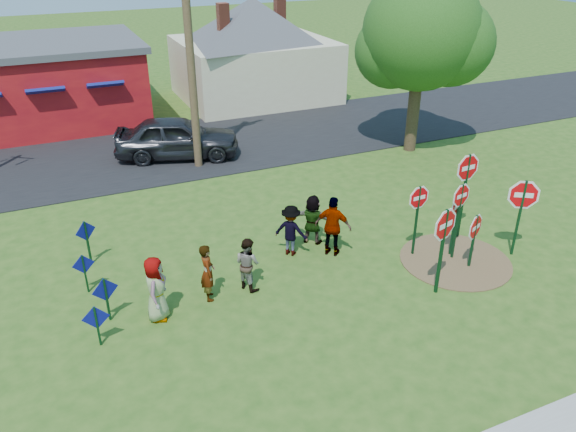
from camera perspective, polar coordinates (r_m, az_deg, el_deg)
name	(u,v)px	position (r m, az deg, el deg)	size (l,w,h in m)	color
ground	(302,278)	(15.70, 1.38, -6.34)	(120.00, 120.00, 0.00)	#2A5016
road	(192,146)	(25.49, -9.75, 6.99)	(120.00, 7.50, 0.04)	black
dirt_patch	(455,261)	(17.17, 16.62, -4.35)	(3.20, 3.20, 0.03)	brown
red_building	(43,82)	(30.54, -23.60, 12.35)	(9.40, 7.69, 3.90)	maroon
cream_house	(254,45)	(32.33, -3.50, 16.96)	(9.40, 9.40, 6.50)	beige
stop_sign_a	(444,233)	(14.73, 15.57, -1.65)	(1.13, 0.35, 2.63)	#0E351B
stop_sign_b	(418,204)	(16.40, 13.09, 1.24)	(0.94, 0.09, 2.35)	#0E351B
stop_sign_c	(460,204)	(16.49, 17.06, 1.14)	(0.91, 0.22, 2.50)	#0E351B
stop_sign_d	(467,175)	(17.59, 17.70, 3.97)	(1.14, 0.11, 2.93)	#0E351B
stop_sign_e	(475,231)	(16.44, 18.45, -1.42)	(0.93, 0.42, 1.80)	#0E351B
stop_sign_f	(523,200)	(17.29, 22.73, 1.50)	(1.02, 0.65, 2.55)	#0E351B
stop_sign_g	(456,211)	(16.77, 16.72, 0.46)	(0.88, 0.47, 2.11)	#0E351B
blue_diamond_a	(97,322)	(13.77, -18.87, -10.13)	(0.62, 0.06, 1.09)	#0E351B
blue_diamond_b	(106,295)	(14.45, -18.01, -7.61)	(0.64, 0.17, 1.22)	#0E351B
blue_diamond_c	(84,269)	(15.71, -19.99, -5.10)	(0.57, 0.08, 1.15)	#0E351B
blue_diamond_d	(87,237)	(16.89, -19.77, -2.07)	(0.57, 0.30, 1.40)	#0E351B
person_a	(156,289)	(14.13, -13.28, -7.22)	(0.84, 0.55, 1.72)	#4A5496
person_b	(208,272)	(14.64, -8.16, -5.68)	(0.58, 0.38, 1.59)	#247E79
person_c	(248,263)	(14.97, -4.13, -4.83)	(0.73, 0.57, 1.50)	#94603E
person_d	(291,230)	(16.43, 0.30, -1.48)	(1.02, 0.58, 1.57)	#323237
person_e	(333,226)	(16.39, 4.61, -1.07)	(1.09, 0.45, 1.86)	#503057
person_f	(313,219)	(17.06, 2.53, -0.35)	(1.46, 0.47, 1.58)	#18481F
suv	(177,137)	(24.04, -11.21, 7.85)	(2.03, 5.05, 1.72)	#2F2E34
utility_pole	(188,33)	(21.88, -10.08, 17.85)	(2.39, 0.77, 9.98)	#4C3823
leafy_tree	(424,38)	(24.23, 13.60, 17.20)	(5.19, 4.73, 7.37)	#382819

